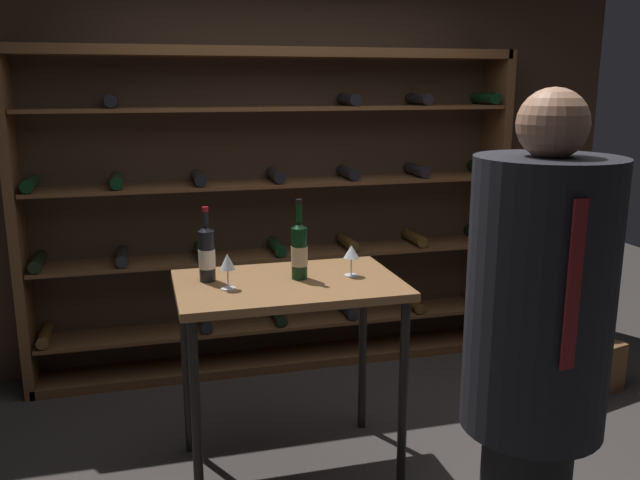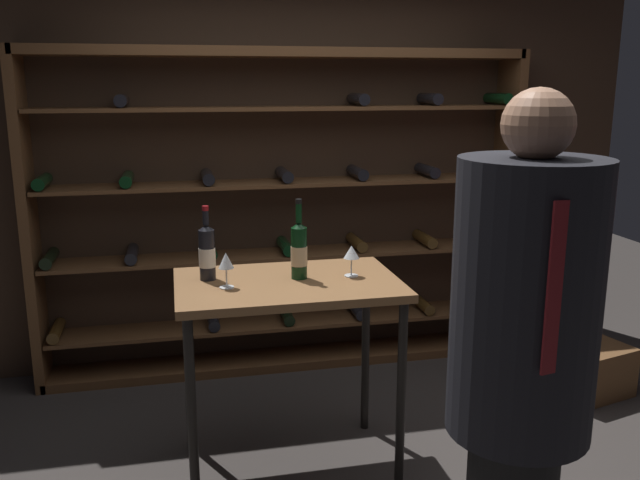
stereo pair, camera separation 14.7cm
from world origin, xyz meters
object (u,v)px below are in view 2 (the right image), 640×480
Objects in this scene: wine_glass_stemmed_left at (351,254)px; wine_glass_stemmed_center at (226,262)px; tasting_table at (288,304)px; person_guest_plum_blouse at (521,362)px; wine_bottle_green_slim at (299,250)px; wine_rack at (287,216)px; wine_crate at (589,371)px; wine_bottle_gold_foil at (207,252)px.

wine_glass_stemmed_center is at bearing -174.24° from wine_glass_stemmed_left.
person_guest_plum_blouse reaches higher than tasting_table.
person_guest_plum_blouse is (0.54, -1.24, 0.18)m from tasting_table.
person_guest_plum_blouse is 1.35m from wine_bottle_green_slim.
wine_rack is 1.28m from wine_glass_stemmed_left.
tasting_table is at bearing -168.50° from wine_crate.
wine_crate is 2.50m from wine_glass_stemmed_center.
wine_bottle_green_slim is at bearing -168.99° from wine_crate.
person_guest_plum_blouse is 4.89× the size of wine_bottle_green_slim.
tasting_table is at bearing -99.60° from wine_rack.
wine_crate is (1.44, 1.64, -0.89)m from person_guest_plum_blouse.
wine_rack is at bearing 153.39° from wine_crate.
wine_bottle_gold_foil is (-0.59, -1.18, 0.07)m from wine_rack.
wine_bottle_gold_foil is (-2.34, -0.30, 0.97)m from wine_crate.
tasting_table is at bearing -15.59° from wine_bottle_gold_foil.
wine_rack is at bearing 82.93° from wine_bottle_green_slim.
wine_glass_stemmed_center is (-0.36, -0.08, -0.02)m from wine_bottle_green_slim.
wine_bottle_gold_foil is at bearing 112.18° from person_guest_plum_blouse.
wine_glass_stemmed_left is at bearing 1.65° from tasting_table.
tasting_table is 0.46m from wine_bottle_gold_foil.
wine_crate is at bearing 7.24° from wine_bottle_gold_foil.
wine_crate is at bearing 11.32° from wine_glass_stemmed_center.
wine_bottle_green_slim reaches higher than wine_crate.
wine_crate is 2.18m from wine_bottle_green_slim.
person_guest_plum_blouse reaches higher than wine_glass_stemmed_left.
wine_glass_stemmed_center is (-0.61, -0.06, 0.01)m from wine_glass_stemmed_left.
wine_rack reaches higher than wine_crate.
wine_glass_stemmed_center is (-0.83, 1.18, 0.06)m from person_guest_plum_blouse.
wine_rack is 2.16m from wine_crate.
wine_bottle_green_slim reaches higher than wine_glass_stemmed_center.
person_guest_plum_blouse reaches higher than wine_glass_stemmed_center.
tasting_table is 2.14m from wine_crate.
wine_bottle_green_slim is (-1.91, -0.37, 0.97)m from wine_crate.
person_guest_plum_blouse is at bearing -82.77° from wine_rack.
tasting_table is at bearing 101.53° from person_guest_plum_blouse.
wine_glass_stemmed_center is (-0.51, -1.33, 0.06)m from wine_rack.
wine_bottle_green_slim is 0.37m from wine_glass_stemmed_center.
tasting_table is 0.56× the size of person_guest_plum_blouse.
wine_bottle_green_slim is at bearing 98.65° from person_guest_plum_blouse.
tasting_table is at bearing 10.13° from wine_glass_stemmed_center.
wine_crate is at bearing 13.32° from wine_glass_stemmed_left.
wine_bottle_green_slim is (-0.47, 1.27, 0.08)m from person_guest_plum_blouse.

